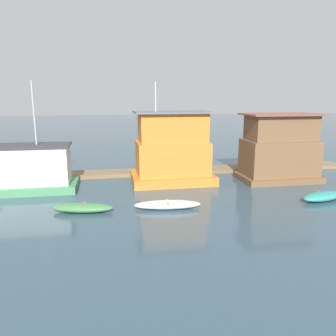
{
  "coord_description": "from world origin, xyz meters",
  "views": [
    {
      "loc": [
        -4.08,
        -23.47,
        6.34
      ],
      "look_at": [
        0.0,
        -1.0,
        1.4
      ],
      "focal_mm": 35.0,
      "sensor_mm": 36.0,
      "label": 1
    }
  ],
  "objects_px": {
    "houseboat_brown": "(279,150)",
    "dinghy_teal": "(323,196)",
    "dinghy_white": "(167,205)",
    "houseboat_green": "(34,169)",
    "dinghy_green": "(83,208)",
    "houseboat_orange": "(172,151)"
  },
  "relations": [
    {
      "from": "houseboat_green",
      "to": "dinghy_green",
      "type": "bearing_deg",
      "value": -55.22
    },
    {
      "from": "dinghy_white",
      "to": "dinghy_teal",
      "type": "bearing_deg",
      "value": -1.25
    },
    {
      "from": "houseboat_green",
      "to": "houseboat_brown",
      "type": "xyz_separation_m",
      "value": [
        18.03,
        -0.28,
        0.89
      ]
    },
    {
      "from": "houseboat_brown",
      "to": "dinghy_green",
      "type": "bearing_deg",
      "value": -161.55
    },
    {
      "from": "dinghy_green",
      "to": "houseboat_brown",
      "type": "bearing_deg",
      "value": 18.45
    },
    {
      "from": "houseboat_brown",
      "to": "dinghy_teal",
      "type": "distance_m",
      "value": 5.75
    },
    {
      "from": "houseboat_orange",
      "to": "dinghy_white",
      "type": "relative_size",
      "value": 1.88
    },
    {
      "from": "houseboat_brown",
      "to": "dinghy_teal",
      "type": "height_order",
      "value": "houseboat_brown"
    },
    {
      "from": "houseboat_brown",
      "to": "dinghy_teal",
      "type": "relative_size",
      "value": 1.76
    },
    {
      "from": "dinghy_teal",
      "to": "dinghy_white",
      "type": "bearing_deg",
      "value": 178.75
    },
    {
      "from": "houseboat_orange",
      "to": "dinghy_teal",
      "type": "distance_m",
      "value": 10.73
    },
    {
      "from": "dinghy_white",
      "to": "dinghy_teal",
      "type": "relative_size",
      "value": 1.16
    },
    {
      "from": "dinghy_green",
      "to": "dinghy_teal",
      "type": "distance_m",
      "value": 14.7
    },
    {
      "from": "houseboat_green",
      "to": "houseboat_brown",
      "type": "bearing_deg",
      "value": -0.9
    },
    {
      "from": "dinghy_green",
      "to": "houseboat_orange",
      "type": "bearing_deg",
      "value": 42.57
    },
    {
      "from": "houseboat_brown",
      "to": "dinghy_teal",
      "type": "xyz_separation_m",
      "value": [
        0.21,
        -5.34,
        -2.11
      ]
    },
    {
      "from": "houseboat_orange",
      "to": "dinghy_green",
      "type": "height_order",
      "value": "houseboat_orange"
    },
    {
      "from": "houseboat_orange",
      "to": "dinghy_teal",
      "type": "height_order",
      "value": "houseboat_orange"
    },
    {
      "from": "houseboat_orange",
      "to": "houseboat_brown",
      "type": "distance_m",
      "value": 8.28
    },
    {
      "from": "houseboat_green",
      "to": "dinghy_white",
      "type": "distance_m",
      "value": 10.03
    },
    {
      "from": "houseboat_green",
      "to": "houseboat_orange",
      "type": "bearing_deg",
      "value": 3.65
    },
    {
      "from": "dinghy_green",
      "to": "houseboat_green",
      "type": "bearing_deg",
      "value": 124.78
    }
  ]
}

